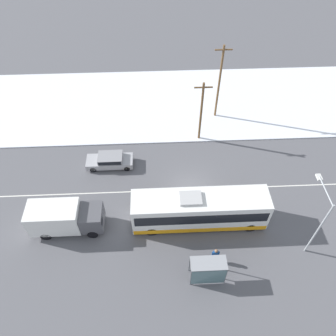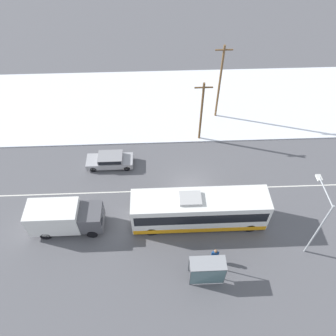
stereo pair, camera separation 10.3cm
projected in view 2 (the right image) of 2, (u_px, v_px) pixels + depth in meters
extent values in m
plane|color=#56565B|center=(190.00, 190.00, 31.56)|extent=(120.00, 120.00, 0.00)
cube|color=silver|center=(181.00, 102.00, 40.59)|extent=(80.00, 14.20, 0.12)
cube|color=silver|center=(190.00, 190.00, 31.56)|extent=(60.00, 0.12, 0.00)
cube|color=white|center=(199.00, 210.00, 27.84)|extent=(11.50, 2.55, 3.08)
cube|color=black|center=(200.00, 207.00, 27.57)|extent=(11.04, 2.57, 1.17)
cube|color=orange|center=(198.00, 218.00, 28.79)|extent=(11.39, 2.57, 0.55)
cube|color=#B2B2B2|center=(190.00, 198.00, 26.58)|extent=(1.80, 1.40, 0.24)
cylinder|color=black|center=(250.00, 227.00, 28.19)|extent=(1.00, 0.28, 1.00)
cylinder|color=black|center=(245.00, 206.00, 29.70)|extent=(1.00, 0.28, 1.00)
cylinder|color=black|center=(151.00, 231.00, 27.96)|extent=(1.00, 0.28, 1.00)
cylinder|color=black|center=(151.00, 209.00, 29.46)|extent=(1.00, 0.28, 1.00)
cube|color=silver|center=(54.00, 217.00, 27.48)|extent=(4.26, 2.30, 2.43)
cube|color=#4C4C51|center=(92.00, 217.00, 27.77)|extent=(1.90, 2.18, 1.90)
cube|color=black|center=(102.00, 214.00, 27.51)|extent=(0.06, 1.95, 0.83)
cylinder|color=black|center=(92.00, 234.00, 27.84)|extent=(0.90, 0.26, 0.90)
cylinder|color=black|center=(95.00, 214.00, 29.19)|extent=(0.90, 0.26, 0.90)
cylinder|color=black|center=(46.00, 236.00, 27.73)|extent=(0.90, 0.26, 0.90)
cylinder|color=black|center=(51.00, 215.00, 29.08)|extent=(0.90, 0.26, 0.90)
cube|color=#9E9EA3|center=(110.00, 161.00, 33.29)|extent=(4.68, 1.80, 0.65)
cube|color=gray|center=(110.00, 157.00, 32.86)|extent=(2.43, 1.66, 0.52)
cube|color=black|center=(110.00, 157.00, 32.85)|extent=(2.24, 1.69, 0.42)
cylinder|color=black|center=(93.00, 169.00, 32.89)|extent=(0.64, 0.22, 0.64)
cylinder|color=black|center=(95.00, 158.00, 33.94)|extent=(0.64, 0.22, 0.64)
cylinder|color=black|center=(127.00, 168.00, 32.98)|extent=(0.64, 0.22, 0.64)
cylinder|color=black|center=(128.00, 157.00, 34.03)|extent=(0.64, 0.22, 0.64)
cylinder|color=#23232D|center=(213.00, 258.00, 26.41)|extent=(0.12, 0.12, 0.79)
cylinder|color=#23232D|center=(216.00, 258.00, 26.42)|extent=(0.12, 0.12, 0.79)
cube|color=#19478C|center=(215.00, 254.00, 25.88)|extent=(0.41, 0.22, 0.65)
sphere|color=#8E6647|center=(216.00, 251.00, 25.53)|extent=(0.27, 0.27, 0.27)
cylinder|color=#19478C|center=(212.00, 254.00, 25.90)|extent=(0.10, 0.10, 0.62)
cylinder|color=#19478C|center=(218.00, 254.00, 25.91)|extent=(0.10, 0.10, 0.62)
cube|color=gray|center=(208.00, 263.00, 24.03)|extent=(2.71, 1.20, 0.06)
cube|color=slate|center=(208.00, 277.00, 24.52)|extent=(2.60, 0.04, 2.16)
cylinder|color=#474C51|center=(189.00, 264.00, 25.26)|extent=(0.08, 0.08, 2.34)
cylinder|color=#474C51|center=(223.00, 263.00, 25.33)|extent=(0.08, 0.08, 2.34)
cylinder|color=#474C51|center=(190.00, 278.00, 24.51)|extent=(0.08, 0.08, 2.34)
cylinder|color=#474C51|center=(225.00, 277.00, 24.59)|extent=(0.08, 0.08, 2.34)
cylinder|color=#9EA3A8|center=(318.00, 231.00, 24.82)|extent=(0.14, 0.14, 6.52)
cylinder|color=#9EA3A8|center=(326.00, 192.00, 23.39)|extent=(0.10, 2.69, 0.10)
cube|color=silver|center=(319.00, 178.00, 24.34)|extent=(0.36, 0.60, 0.16)
cylinder|color=brown|center=(201.00, 113.00, 33.65)|extent=(0.24, 0.24, 7.20)
cube|color=brown|center=(204.00, 87.00, 31.33)|extent=(1.80, 0.12, 0.12)
cylinder|color=brown|center=(219.00, 84.00, 35.59)|extent=(0.24, 0.24, 8.94)
cube|color=brown|center=(224.00, 50.00, 32.62)|extent=(1.80, 0.12, 0.12)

